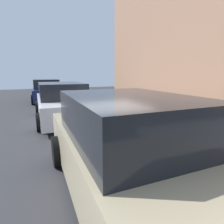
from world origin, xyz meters
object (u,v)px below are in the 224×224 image
object	(u,v)px
suitcase_maroon_5	(144,116)
suitcase_silver_10	(108,106)
suitcase_red_4	(155,123)
suitcase_navy_6	(135,114)
suitcase_olive_9	(113,107)
parked_car_navy_2	(47,91)
suitcase_olive_2	(185,133)
suitcase_red_11	(105,105)
parked_car_beige_0	(127,150)
suitcase_black_7	(128,113)
suitcase_silver_3	(167,129)
fire_hydrant	(99,100)
bollard_post	(93,98)
parked_car_white_1	(62,102)
suitcase_teal_8	(122,109)
suitcase_teal_1	(200,138)

from	to	relation	value
suitcase_maroon_5	suitcase_silver_10	xyz separation A→B (m)	(2.88, 0.01, -0.12)
suitcase_red_4	suitcase_navy_6	distance (m)	1.12
suitcase_olive_9	parked_car_navy_2	size ratio (longest dim) A/B	0.17
suitcase_olive_2	suitcase_red_11	world-z (taller)	suitcase_red_11
suitcase_red_11	parked_car_beige_0	world-z (taller)	parked_car_beige_0
suitcase_black_7	suitcase_olive_9	distance (m)	1.19
parked_car_beige_0	suitcase_silver_3	bearing A→B (deg)	-54.63
fire_hydrant	suitcase_black_7	bearing A→B (deg)	-179.84
suitcase_olive_9	parked_car_beige_0	world-z (taller)	parked_car_beige_0
suitcase_navy_6	suitcase_red_11	world-z (taller)	suitcase_red_11
suitcase_olive_9	bollard_post	world-z (taller)	bollard_post
parked_car_beige_0	parked_car_white_1	distance (m)	5.50
suitcase_red_11	suitcase_black_7	bearing A→B (deg)	-178.75
suitcase_navy_6	parked_car_navy_2	xyz separation A→B (m)	(8.22, 2.15, 0.24)
suitcase_teal_8	parked_car_beige_0	distance (m)	4.95
suitcase_navy_6	suitcase_maroon_5	bearing A→B (deg)	177.66
suitcase_teal_1	parked_car_navy_2	xyz separation A→B (m)	(10.97, 2.15, 0.24)
suitcase_black_7	parked_car_beige_0	size ratio (longest dim) A/B	0.17
suitcase_navy_6	suitcase_teal_1	bearing A→B (deg)	179.90
suitcase_silver_3	suitcase_red_4	bearing A→B (deg)	1.39
suitcase_olive_9	parked_car_white_1	bearing A→B (deg)	75.70
suitcase_teal_1	suitcase_red_11	bearing A→B (deg)	0.07
suitcase_red_4	suitcase_maroon_5	xyz separation A→B (m)	(0.53, 0.01, 0.09)
suitcase_black_7	parked_car_navy_2	world-z (taller)	parked_car_navy_2
suitcase_maroon_5	bollard_post	xyz separation A→B (m)	(4.88, 0.10, 0.07)
suitcase_olive_9	suitcase_navy_6	bearing A→B (deg)	-178.64
suitcase_silver_3	suitcase_silver_10	size ratio (longest dim) A/B	0.85
suitcase_maroon_5	suitcase_silver_10	bearing A→B (deg)	0.28
suitcase_olive_9	suitcase_silver_10	bearing A→B (deg)	-0.51
suitcase_red_11	fire_hydrant	xyz separation A→B (m)	(0.94, -0.04, 0.15)
suitcase_silver_3	parked_car_beige_0	bearing A→B (deg)	125.37
suitcase_maroon_5	parked_car_white_1	xyz separation A→B (m)	(2.92, 2.13, 0.20)
suitcase_olive_2	bollard_post	world-z (taller)	bollard_post
suitcase_teal_1	suitcase_navy_6	distance (m)	2.75
suitcase_olive_9	fire_hydrant	size ratio (longest dim) A/B	0.97
parked_car_beige_0	suitcase_olive_9	bearing A→B (deg)	-23.03
suitcase_olive_2	suitcase_olive_9	bearing A→B (deg)	1.82
suitcase_maroon_5	suitcase_red_11	bearing A→B (deg)	-0.21
suitcase_black_7	suitcase_red_11	size ratio (longest dim) A/B	1.04
suitcase_silver_3	suitcase_red_4	world-z (taller)	suitcase_silver_3
suitcase_olive_2	parked_car_navy_2	size ratio (longest dim) A/B	0.14
suitcase_olive_9	parked_car_navy_2	xyz separation A→B (m)	(6.43, 2.11, 0.24)
suitcase_navy_6	parked_car_beige_0	bearing A→B (deg)	145.84
suitcase_silver_10	bollard_post	bearing A→B (deg)	2.39
suitcase_teal_1	parked_car_white_1	world-z (taller)	parked_car_white_1
suitcase_maroon_5	parked_car_navy_2	world-z (taller)	parked_car_navy_2
suitcase_maroon_5	fire_hydrant	xyz separation A→B (m)	(4.33, -0.05, 0.01)
suitcase_teal_8	suitcase_silver_10	xyz separation A→B (m)	(1.07, 0.14, -0.05)
suitcase_red_4	parked_car_navy_2	xyz separation A→B (m)	(9.35, 2.13, 0.28)
suitcase_red_4	suitcase_olive_2	bearing A→B (deg)	-174.61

